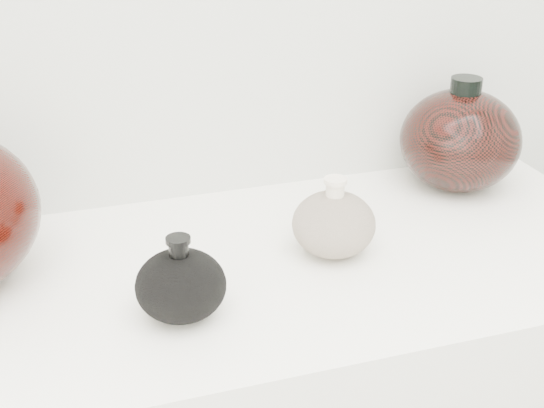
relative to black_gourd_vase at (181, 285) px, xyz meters
name	(u,v)px	position (x,y,z in m)	size (l,w,h in m)	color
black_gourd_vase	(181,285)	(0.00, 0.00, 0.00)	(0.12, 0.12, 0.11)	black
cream_gourd_vase	(334,223)	(0.24, 0.09, 0.00)	(0.13, 0.13, 0.12)	beige
right_round_pot	(460,140)	(0.52, 0.24, 0.04)	(0.22, 0.22, 0.19)	black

